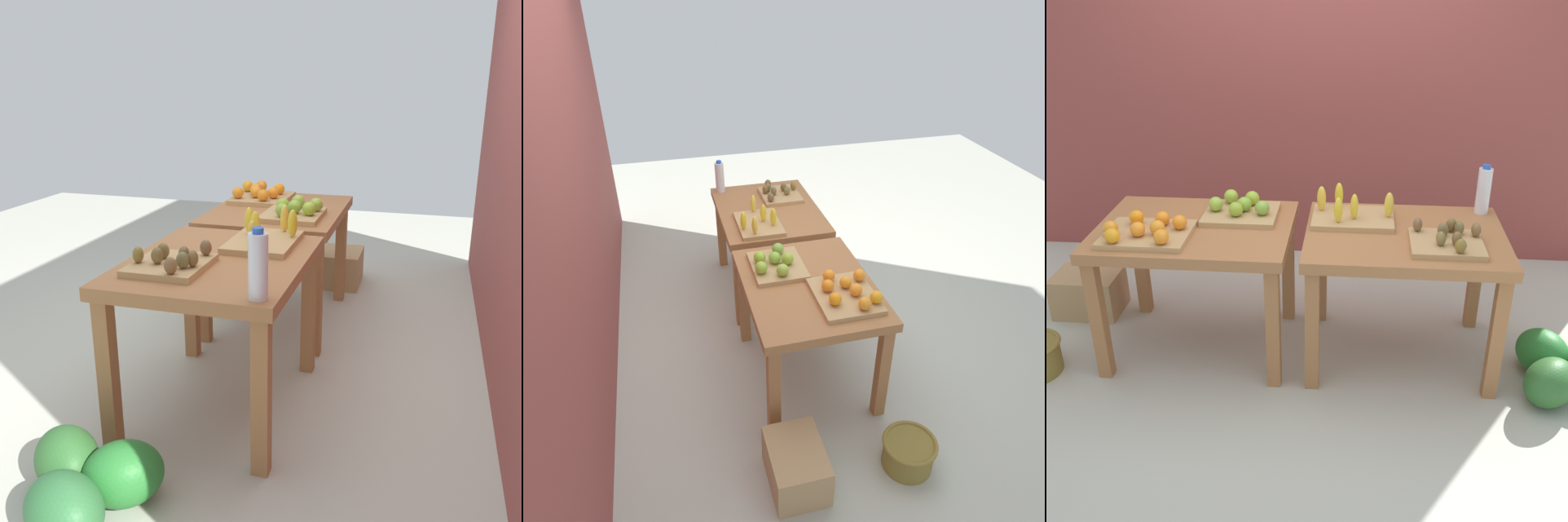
{
  "view_description": "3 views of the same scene",
  "coord_description": "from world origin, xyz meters",
  "views": [
    {
      "loc": [
        2.99,
        0.91,
        1.56
      ],
      "look_at": [
        -0.1,
        0.01,
        0.54
      ],
      "focal_mm": 40.53,
      "sensor_mm": 36.0,
      "label": 1
    },
    {
      "loc": [
        -3.03,
        0.8,
        2.52
      ],
      "look_at": [
        0.07,
        -0.01,
        0.55
      ],
      "focal_mm": 34.44,
      "sensor_mm": 36.0,
      "label": 2
    },
    {
      "loc": [
        0.31,
        -3.01,
        2.09
      ],
      "look_at": [
        0.05,
        -0.05,
        0.59
      ],
      "focal_mm": 42.99,
      "sensor_mm": 36.0,
      "label": 3
    }
  ],
  "objects": [
    {
      "name": "display_table_right",
      "position": [
        0.56,
        0.0,
        0.64
      ],
      "size": [
        1.04,
        0.8,
        0.75
      ],
      "color": "#9F673C",
      "rests_on": "ground_plane"
    },
    {
      "name": "wicker_basket",
      "position": [
        -1.42,
        -0.35,
        0.1
      ],
      "size": [
        0.31,
        0.31,
        0.19
      ],
      "color": "olive",
      "rests_on": "ground_plane"
    },
    {
      "name": "water_bottle",
      "position": [
        1.0,
        0.32,
        0.89
      ],
      "size": [
        0.08,
        0.08,
        0.28
      ],
      "color": "silver",
      "rests_on": "display_table_right"
    },
    {
      "name": "apple_bin",
      "position": [
        -0.34,
        0.15,
        0.79
      ],
      "size": [
        0.4,
        0.34,
        0.11
      ],
      "color": "tan",
      "rests_on": "display_table_left"
    },
    {
      "name": "banana_crate",
      "position": [
        0.28,
        0.14,
        0.79
      ],
      "size": [
        0.44,
        0.32,
        0.17
      ],
      "color": "tan",
      "rests_on": "display_table_right"
    },
    {
      "name": "kiwi_bin",
      "position": [
        0.76,
        -0.14,
        0.79
      ],
      "size": [
        0.36,
        0.32,
        0.1
      ],
      "color": "tan",
      "rests_on": "display_table_right"
    },
    {
      "name": "back_wall",
      "position": [
        0.0,
        1.35,
        1.5
      ],
      "size": [
        4.4,
        0.12,
        3.0
      ],
      "primitive_type": "cube",
      "color": "brown",
      "rests_on": "ground_plane"
    },
    {
      "name": "orange_bin",
      "position": [
        -0.76,
        -0.18,
        0.79
      ],
      "size": [
        0.44,
        0.37,
        0.11
      ],
      "color": "tan",
      "rests_on": "display_table_left"
    },
    {
      "name": "watermelon_pile",
      "position": [
        1.41,
        -0.23,
        0.13
      ],
      "size": [
        0.65,
        0.66,
        0.26
      ],
      "color": "#2B6836",
      "rests_on": "ground_plane"
    },
    {
      "name": "cardboard_produce_box",
      "position": [
        -1.37,
        0.3,
        0.13
      ],
      "size": [
        0.4,
        0.3,
        0.26
      ],
      "primitive_type": "cube",
      "color": "tan",
      "rests_on": "ground_plane"
    },
    {
      "name": "ground_plane",
      "position": [
        0.0,
        0.0,
        0.0
      ],
      "size": [
        8.0,
        8.0,
        0.0
      ],
      "primitive_type": "plane",
      "color": "#B1B3A4"
    },
    {
      "name": "display_table_left",
      "position": [
        -0.56,
        0.0,
        0.64
      ],
      "size": [
        1.04,
        0.8,
        0.75
      ],
      "color": "#9F673C",
      "rests_on": "ground_plane"
    }
  ]
}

